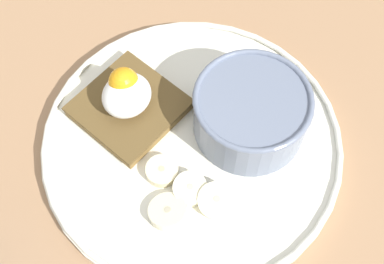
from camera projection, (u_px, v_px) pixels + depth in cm
name	position (u px, v px, depth cm)	size (l,w,h in cm)	color
ground_plane	(192.00, 150.00, 54.70)	(120.00, 120.00, 2.00)	#9B7452
plate	(192.00, 142.00, 53.12)	(29.85, 29.85, 1.60)	silver
oatmeal_bowl	(251.00, 112.00, 51.30)	(11.33, 11.33, 5.50)	slate
toast_slice	(129.00, 107.00, 53.91)	(9.63, 9.63, 1.36)	brown
poached_egg	(126.00, 92.00, 51.78)	(5.07, 4.62, 4.19)	white
banana_slice_front	(159.00, 169.00, 50.99)	(4.21, 4.21, 1.08)	beige
banana_slice_left	(168.00, 212.00, 48.81)	(4.53, 4.61, 1.66)	beige
banana_slice_back	(190.00, 189.00, 49.88)	(4.69, 4.69, 1.46)	#EFE7C0
banana_slice_right	(217.00, 201.00, 49.23)	(4.52, 4.42, 1.79)	#F9F0C4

